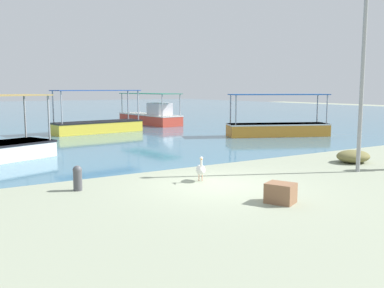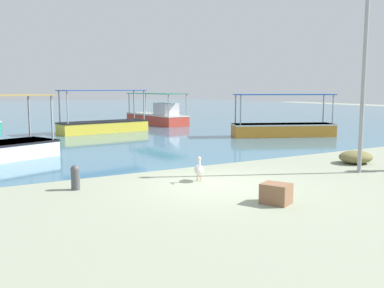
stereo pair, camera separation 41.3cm
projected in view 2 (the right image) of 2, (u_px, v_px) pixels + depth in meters
ground at (220, 185)px, 12.77m from camera, size 120.00×120.00×0.00m
harbor_water at (7, 111)px, 53.90m from camera, size 110.00×90.00×0.00m
fishing_boat_far_left at (283, 127)px, 25.73m from camera, size 6.27×3.90×2.53m
fishing_boat_outer at (158, 116)px, 34.53m from camera, size 2.59×6.93×2.48m
fishing_boat_near_right at (104, 124)px, 27.94m from camera, size 6.05×2.37×2.77m
pelican at (199, 169)px, 13.29m from camera, size 0.50×0.76×0.80m
lamp_post at (364, 64)px, 14.23m from camera, size 0.28×0.28×6.63m
mooring_bollard at (75, 177)px, 12.16m from camera, size 0.26×0.26×0.72m
net_pile at (356, 157)px, 16.48m from camera, size 1.37×1.17×0.49m
cargo_crate at (276, 194)px, 10.72m from camera, size 0.80×0.86×0.51m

